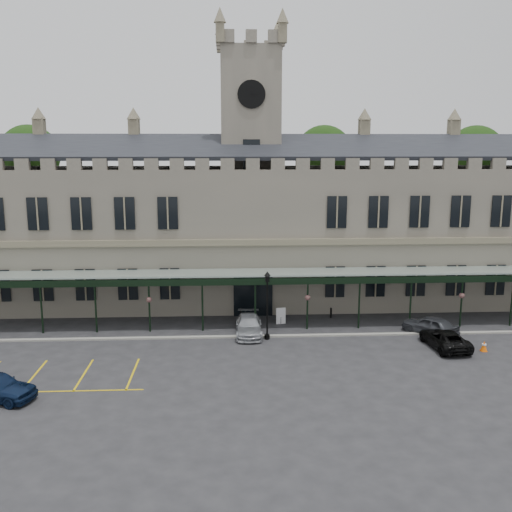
{
  "coord_description": "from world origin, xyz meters",
  "views": [
    {
      "loc": [
        -2.03,
        -34.58,
        13.86
      ],
      "look_at": [
        0.0,
        6.0,
        6.0
      ],
      "focal_mm": 40.0,
      "sensor_mm": 36.0,
      "label": 1
    }
  ],
  "objects_px": {
    "station_building": "(250,230)",
    "clock_tower": "(250,155)",
    "car_right_a": "(430,325)",
    "car_van": "(445,339)",
    "traffic_cone": "(484,346)",
    "lamp_post_mid": "(267,299)",
    "car_taxi": "(249,326)",
    "sign_board": "(281,316)"
  },
  "relations": [
    {
      "from": "station_building",
      "to": "clock_tower",
      "type": "distance_m",
      "value": 6.64
    },
    {
      "from": "clock_tower",
      "to": "car_taxi",
      "type": "height_order",
      "value": "clock_tower"
    },
    {
      "from": "station_building",
      "to": "clock_tower",
      "type": "relative_size",
      "value": 2.42
    },
    {
      "from": "car_taxi",
      "to": "sign_board",
      "type": "bearing_deg",
      "value": 43.92
    },
    {
      "from": "car_van",
      "to": "clock_tower",
      "type": "bearing_deg",
      "value": -51.31
    },
    {
      "from": "clock_tower",
      "to": "sign_board",
      "type": "xyz_separation_m",
      "value": [
        2.1,
        -7.41,
        -12.47
      ]
    },
    {
      "from": "car_van",
      "to": "car_taxi",
      "type": "bearing_deg",
      "value": -20.15
    },
    {
      "from": "station_building",
      "to": "clock_tower",
      "type": "bearing_deg",
      "value": 90.0
    },
    {
      "from": "clock_tower",
      "to": "traffic_cone",
      "type": "relative_size",
      "value": 33.86
    },
    {
      "from": "traffic_cone",
      "to": "car_right_a",
      "type": "height_order",
      "value": "car_right_a"
    },
    {
      "from": "car_van",
      "to": "sign_board",
      "type": "bearing_deg",
      "value": -34.25
    },
    {
      "from": "clock_tower",
      "to": "car_taxi",
      "type": "distance_m",
      "value": 15.87
    },
    {
      "from": "station_building",
      "to": "traffic_cone",
      "type": "height_order",
      "value": "station_building"
    },
    {
      "from": "car_van",
      "to": "car_right_a",
      "type": "distance_m",
      "value": 2.88
    },
    {
      "from": "sign_board",
      "to": "car_taxi",
      "type": "relative_size",
      "value": 0.28
    },
    {
      "from": "clock_tower",
      "to": "car_taxi",
      "type": "relative_size",
      "value": 5.24
    },
    {
      "from": "station_building",
      "to": "car_taxi",
      "type": "xyz_separation_m",
      "value": [
        -0.53,
        -9.77,
        -5.78
      ]
    },
    {
      "from": "car_right_a",
      "to": "car_van",
      "type": "bearing_deg",
      "value": 50.09
    },
    {
      "from": "lamp_post_mid",
      "to": "sign_board",
      "type": "xyz_separation_m",
      "value": [
        1.34,
        3.56,
        -2.36
      ]
    },
    {
      "from": "station_building",
      "to": "traffic_cone",
      "type": "bearing_deg",
      "value": -42.37
    },
    {
      "from": "traffic_cone",
      "to": "car_taxi",
      "type": "height_order",
      "value": "car_taxi"
    },
    {
      "from": "station_building",
      "to": "car_van",
      "type": "distance_m",
      "value": 19.51
    },
    {
      "from": "lamp_post_mid",
      "to": "car_right_a",
      "type": "distance_m",
      "value": 12.46
    },
    {
      "from": "clock_tower",
      "to": "sign_board",
      "type": "bearing_deg",
      "value": -74.19
    },
    {
      "from": "car_van",
      "to": "car_right_a",
      "type": "height_order",
      "value": "car_right_a"
    },
    {
      "from": "clock_tower",
      "to": "car_van",
      "type": "height_order",
      "value": "clock_tower"
    },
    {
      "from": "station_building",
      "to": "sign_board",
      "type": "height_order",
      "value": "station_building"
    },
    {
      "from": "station_building",
      "to": "car_taxi",
      "type": "height_order",
      "value": "station_building"
    },
    {
      "from": "sign_board",
      "to": "car_right_a",
      "type": "xyz_separation_m",
      "value": [
        10.9,
        -3.13,
        0.08
      ]
    },
    {
      "from": "station_building",
      "to": "lamp_post_mid",
      "type": "distance_m",
      "value": 11.45
    },
    {
      "from": "lamp_post_mid",
      "to": "sign_board",
      "type": "height_order",
      "value": "lamp_post_mid"
    },
    {
      "from": "clock_tower",
      "to": "car_right_a",
      "type": "relative_size",
      "value": 5.88
    },
    {
      "from": "station_building",
      "to": "car_right_a",
      "type": "relative_size",
      "value": 14.24
    },
    {
      "from": "clock_tower",
      "to": "sign_board",
      "type": "height_order",
      "value": "clock_tower"
    },
    {
      "from": "traffic_cone",
      "to": "car_right_a",
      "type": "relative_size",
      "value": 0.17
    },
    {
      "from": "clock_tower",
      "to": "lamp_post_mid",
      "type": "height_order",
      "value": "clock_tower"
    },
    {
      "from": "station_building",
      "to": "lamp_post_mid",
      "type": "xyz_separation_m",
      "value": [
        0.76,
        -10.88,
        -3.46
      ]
    },
    {
      "from": "car_taxi",
      "to": "station_building",
      "type": "bearing_deg",
      "value": 87.87
    },
    {
      "from": "station_building",
      "to": "car_right_a",
      "type": "distance_m",
      "value": 17.64
    },
    {
      "from": "clock_tower",
      "to": "lamp_post_mid",
      "type": "bearing_deg",
      "value": -86.02
    },
    {
      "from": "lamp_post_mid",
      "to": "traffic_cone",
      "type": "xyz_separation_m",
      "value": [
        14.71,
        -3.23,
        -2.65
      ]
    },
    {
      "from": "clock_tower",
      "to": "lamp_post_mid",
      "type": "relative_size",
      "value": 4.89
    }
  ]
}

